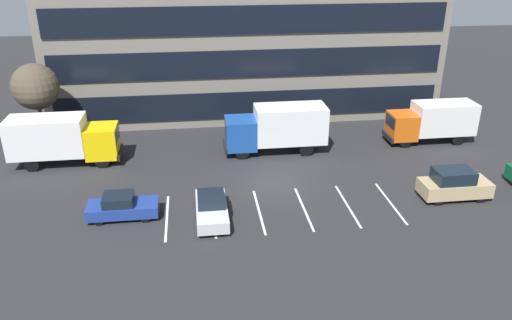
# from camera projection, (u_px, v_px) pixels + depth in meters

# --- Properties ---
(ground_plane) EXTENTS (120.00, 120.00, 0.00)m
(ground_plane) POSITION_uv_depth(u_px,v_px,m) (273.00, 185.00, 34.08)
(ground_plane) COLOR #262628
(office_building) EXTENTS (34.73, 12.45, 14.40)m
(office_building) POSITION_uv_depth(u_px,v_px,m) (244.00, 31.00, 47.38)
(office_building) COLOR slate
(office_building) RESTS_ON ground_plane
(lot_markings) EXTENTS (14.14, 5.40, 0.01)m
(lot_markings) POSITION_uv_depth(u_px,v_px,m) (282.00, 210.00, 31.00)
(lot_markings) COLOR silver
(lot_markings) RESTS_ON ground_plane
(box_truck_yellow) EXTENTS (7.80, 2.58, 3.61)m
(box_truck_yellow) POSITION_uv_depth(u_px,v_px,m) (62.00, 138.00, 36.49)
(box_truck_yellow) COLOR yellow
(box_truck_yellow) RESTS_ON ground_plane
(box_truck_blue) EXTENTS (7.86, 2.60, 3.64)m
(box_truck_blue) POSITION_uv_depth(u_px,v_px,m) (278.00, 127.00, 38.57)
(box_truck_blue) COLOR #194799
(box_truck_blue) RESTS_ON ground_plane
(box_truck_orange) EXTENTS (7.04, 2.33, 3.26)m
(box_truck_orange) POSITION_uv_depth(u_px,v_px,m) (433.00, 120.00, 40.57)
(box_truck_orange) COLOR #D85914
(box_truck_orange) RESTS_ON ground_plane
(sedan_navy) EXTENTS (4.18, 1.75, 1.50)m
(sedan_navy) POSITION_uv_depth(u_px,v_px,m) (122.00, 207.00, 29.94)
(sedan_navy) COLOR navy
(sedan_navy) RESTS_ON ground_plane
(suv_tan) EXTENTS (4.40, 1.87, 1.99)m
(suv_tan) POSITION_uv_depth(u_px,v_px,m) (454.00, 184.00, 32.07)
(suv_tan) COLOR tan
(suv_tan) RESTS_ON ground_plane
(sedan_silver) EXTENTS (1.81, 4.33, 1.55)m
(sedan_silver) POSITION_uv_depth(u_px,v_px,m) (212.00, 208.00, 29.74)
(sedan_silver) COLOR silver
(sedan_silver) RESTS_ON ground_plane
(bare_tree) EXTENTS (3.56, 3.56, 6.67)m
(bare_tree) POSITION_uv_depth(u_px,v_px,m) (35.00, 87.00, 38.47)
(bare_tree) COLOR #473323
(bare_tree) RESTS_ON ground_plane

